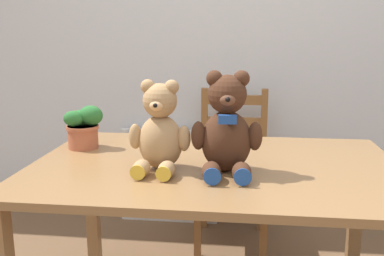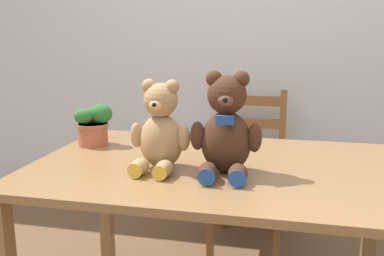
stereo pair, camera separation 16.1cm
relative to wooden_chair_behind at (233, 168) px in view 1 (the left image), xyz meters
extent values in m
cube|color=silver|center=(-0.05, 0.32, 0.83)|extent=(8.00, 0.04, 2.60)
cylinder|color=silver|center=(-0.74, 0.25, -0.15)|extent=(0.06, 0.06, 0.65)
cylinder|color=silver|center=(-0.67, 0.25, -0.15)|extent=(0.06, 0.06, 0.65)
cylinder|color=silver|center=(-0.61, 0.25, -0.15)|extent=(0.06, 0.06, 0.65)
cylinder|color=silver|center=(-0.54, 0.25, -0.15)|extent=(0.06, 0.06, 0.65)
cylinder|color=silver|center=(-0.47, 0.25, -0.15)|extent=(0.06, 0.06, 0.65)
cylinder|color=silver|center=(-0.41, 0.25, -0.15)|extent=(0.06, 0.06, 0.65)
cylinder|color=silver|center=(-0.34, 0.25, -0.15)|extent=(0.06, 0.06, 0.65)
cylinder|color=silver|center=(-0.27, 0.25, -0.15)|extent=(0.06, 0.06, 0.65)
cylinder|color=silver|center=(-0.20, 0.25, -0.15)|extent=(0.06, 0.06, 0.65)
cylinder|color=silver|center=(-0.14, 0.25, -0.15)|extent=(0.06, 0.06, 0.65)
cube|color=silver|center=(-0.44, 0.25, -0.45)|extent=(0.67, 0.10, 0.04)
cube|color=olive|center=(-0.05, -0.89, 0.29)|extent=(1.46, 0.96, 0.03)
cube|color=olive|center=(-0.74, -0.46, -0.10)|extent=(0.06, 0.06, 0.74)
cube|color=olive|center=(0.63, -0.46, -0.10)|extent=(0.06, 0.06, 0.74)
cube|color=brown|center=(0.00, -0.05, -0.02)|extent=(0.42, 0.45, 0.03)
cube|color=brown|center=(0.19, -0.26, -0.25)|extent=(0.04, 0.04, 0.44)
cube|color=brown|center=(-0.19, -0.26, -0.25)|extent=(0.04, 0.04, 0.44)
cube|color=brown|center=(0.19, 0.15, 0.00)|extent=(0.04, 0.04, 0.95)
cube|color=brown|center=(-0.19, 0.15, 0.00)|extent=(0.04, 0.04, 0.95)
cube|color=brown|center=(0.00, 0.15, 0.40)|extent=(0.34, 0.03, 0.06)
cube|color=brown|center=(0.00, 0.15, 0.26)|extent=(0.34, 0.03, 0.06)
ellipsoid|color=tan|center=(-0.26, -0.98, 0.41)|extent=(0.18, 0.15, 0.21)
sphere|color=tan|center=(-0.26, -0.98, 0.57)|extent=(0.13, 0.13, 0.13)
sphere|color=tan|center=(-0.21, -0.98, 0.62)|extent=(0.05, 0.05, 0.05)
sphere|color=tan|center=(-0.30, -0.97, 0.62)|extent=(0.05, 0.05, 0.05)
ellipsoid|color=#E5B279|center=(-0.26, -1.02, 0.56)|extent=(0.06, 0.05, 0.04)
sphere|color=black|center=(-0.26, -1.05, 0.56)|extent=(0.02, 0.02, 0.02)
ellipsoid|color=tan|center=(-0.16, -1.00, 0.43)|extent=(0.05, 0.05, 0.10)
ellipsoid|color=tan|center=(-0.35, -0.99, 0.43)|extent=(0.05, 0.05, 0.10)
ellipsoid|color=tan|center=(-0.22, -1.09, 0.34)|extent=(0.07, 0.11, 0.06)
cylinder|color=gold|center=(-0.22, -1.14, 0.34)|extent=(0.06, 0.01, 0.06)
ellipsoid|color=tan|center=(-0.31, -1.08, 0.34)|extent=(0.07, 0.11, 0.06)
cylinder|color=gold|center=(-0.31, -1.13, 0.34)|extent=(0.06, 0.01, 0.06)
ellipsoid|color=#472819|center=(-0.01, -0.98, 0.42)|extent=(0.20, 0.17, 0.23)
sphere|color=#472819|center=(-0.01, -0.98, 0.60)|extent=(0.14, 0.14, 0.14)
sphere|color=#472819|center=(0.04, -0.97, 0.65)|extent=(0.06, 0.06, 0.06)
sphere|color=#472819|center=(-0.06, -0.98, 0.65)|extent=(0.06, 0.06, 0.06)
ellipsoid|color=brown|center=(0.00, -1.03, 0.59)|extent=(0.06, 0.06, 0.05)
sphere|color=black|center=(0.00, -1.05, 0.59)|extent=(0.02, 0.02, 0.02)
ellipsoid|color=#472819|center=(0.10, -0.99, 0.44)|extent=(0.06, 0.06, 0.11)
ellipsoid|color=#472819|center=(-0.11, -1.00, 0.44)|extent=(0.06, 0.06, 0.11)
ellipsoid|color=#472819|center=(0.05, -1.09, 0.34)|extent=(0.08, 0.12, 0.07)
cylinder|color=#1E4793|center=(0.06, -1.15, 0.34)|extent=(0.06, 0.01, 0.06)
ellipsoid|color=#472819|center=(-0.05, -1.10, 0.34)|extent=(0.08, 0.12, 0.07)
cylinder|color=#1E4793|center=(-0.05, -1.15, 0.34)|extent=(0.06, 0.01, 0.06)
cube|color=#1E4793|center=(0.00, -1.05, 0.52)|extent=(0.07, 0.02, 0.03)
cylinder|color=#B25B3D|center=(-0.67, -0.72, 0.36)|extent=(0.13, 0.13, 0.10)
cylinder|color=#B25B3D|center=(-0.67, -0.72, 0.40)|extent=(0.14, 0.14, 0.02)
ellipsoid|color=#286B2D|center=(-0.63, -0.71, 0.45)|extent=(0.11, 0.09, 0.09)
ellipsoid|color=#286B2D|center=(-0.68, -0.70, 0.44)|extent=(0.10, 0.10, 0.07)
ellipsoid|color=#286B2D|center=(-0.69, -0.75, 0.45)|extent=(0.09, 0.06, 0.07)
camera|label=1|loc=(0.05, -2.53, 0.82)|focal=40.00mm
camera|label=2|loc=(0.20, -2.51, 0.82)|focal=40.00mm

